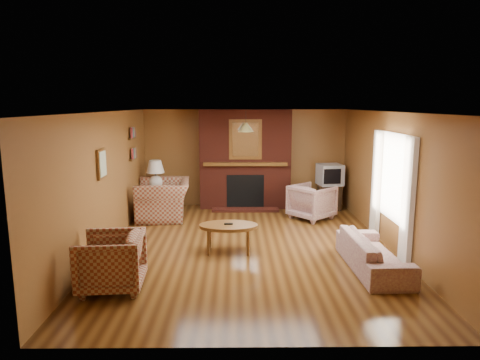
{
  "coord_description": "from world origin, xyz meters",
  "views": [
    {
      "loc": [
        -0.23,
        -7.38,
        2.54
      ],
      "look_at": [
        -0.15,
        0.6,
        1.11
      ],
      "focal_mm": 32.0,
      "sensor_mm": 36.0,
      "label": 1
    }
  ],
  "objects_px": {
    "plaid_loveseat": "(164,199)",
    "floral_armchair": "(312,202)",
    "side_table": "(156,201)",
    "plaid_armchair": "(111,262)",
    "crt_tv": "(330,175)",
    "tv_stand": "(329,197)",
    "coffee_table": "(229,228)",
    "fireplace": "(245,160)",
    "table_lamp": "(155,173)",
    "floral_sofa": "(373,253)"
  },
  "relations": [
    {
      "from": "plaid_loveseat",
      "to": "plaid_armchair",
      "type": "xyz_separation_m",
      "value": [
        -0.1,
        -3.75,
        -0.03
      ]
    },
    {
      "from": "side_table",
      "to": "crt_tv",
      "type": "xyz_separation_m",
      "value": [
        4.15,
        0.34,
        0.57
      ]
    },
    {
      "from": "plaid_armchair",
      "to": "floral_sofa",
      "type": "bearing_deg",
      "value": 95.68
    },
    {
      "from": "plaid_armchair",
      "to": "coffee_table",
      "type": "distance_m",
      "value": 2.19
    },
    {
      "from": "fireplace",
      "to": "tv_stand",
      "type": "relative_size",
      "value": 4.03
    },
    {
      "from": "plaid_loveseat",
      "to": "coffee_table",
      "type": "height_order",
      "value": "plaid_loveseat"
    },
    {
      "from": "plaid_armchair",
      "to": "coffee_table",
      "type": "xyz_separation_m",
      "value": [
        1.59,
        1.5,
        0.04
      ]
    },
    {
      "from": "side_table",
      "to": "floral_armchair",
      "type": "bearing_deg",
      "value": -8.99
    },
    {
      "from": "coffee_table",
      "to": "tv_stand",
      "type": "bearing_deg",
      "value": 51.97
    },
    {
      "from": "floral_armchair",
      "to": "plaid_armchair",
      "type": "bearing_deg",
      "value": 96.6
    },
    {
      "from": "fireplace",
      "to": "plaid_loveseat",
      "type": "bearing_deg",
      "value": -151.41
    },
    {
      "from": "fireplace",
      "to": "crt_tv",
      "type": "distance_m",
      "value": 2.09
    },
    {
      "from": "coffee_table",
      "to": "fireplace",
      "type": "bearing_deg",
      "value": 83.77
    },
    {
      "from": "side_table",
      "to": "plaid_loveseat",
      "type": "bearing_deg",
      "value": -62.17
    },
    {
      "from": "plaid_armchair",
      "to": "crt_tv",
      "type": "xyz_separation_m",
      "value": [
        4.0,
        4.57,
        0.45
      ]
    },
    {
      "from": "side_table",
      "to": "coffee_table",
      "type": "bearing_deg",
      "value": -57.4
    },
    {
      "from": "fireplace",
      "to": "table_lamp",
      "type": "xyz_separation_m",
      "value": [
        -2.1,
        -0.53,
        -0.24
      ]
    },
    {
      "from": "plaid_armchair",
      "to": "coffee_table",
      "type": "relative_size",
      "value": 0.86
    },
    {
      "from": "table_lamp",
      "to": "crt_tv",
      "type": "distance_m",
      "value": 4.17
    },
    {
      "from": "fireplace",
      "to": "table_lamp",
      "type": "relative_size",
      "value": 3.5
    },
    {
      "from": "floral_armchair",
      "to": "crt_tv",
      "type": "height_order",
      "value": "crt_tv"
    },
    {
      "from": "crt_tv",
      "to": "plaid_armchair",
      "type": "bearing_deg",
      "value": -131.18
    },
    {
      "from": "crt_tv",
      "to": "coffee_table",
      "type": "bearing_deg",
      "value": -128.08
    },
    {
      "from": "side_table",
      "to": "tv_stand",
      "type": "relative_size",
      "value": 0.94
    },
    {
      "from": "fireplace",
      "to": "tv_stand",
      "type": "distance_m",
      "value": 2.24
    },
    {
      "from": "plaid_loveseat",
      "to": "table_lamp",
      "type": "distance_m",
      "value": 0.74
    },
    {
      "from": "plaid_loveseat",
      "to": "tv_stand",
      "type": "distance_m",
      "value": 3.99
    },
    {
      "from": "plaid_loveseat",
      "to": "coffee_table",
      "type": "relative_size",
      "value": 1.3
    },
    {
      "from": "fireplace",
      "to": "coffee_table",
      "type": "height_order",
      "value": "fireplace"
    },
    {
      "from": "table_lamp",
      "to": "crt_tv",
      "type": "bearing_deg",
      "value": 4.74
    },
    {
      "from": "coffee_table",
      "to": "crt_tv",
      "type": "xyz_separation_m",
      "value": [
        2.41,
        3.07,
        0.41
      ]
    },
    {
      "from": "coffee_table",
      "to": "crt_tv",
      "type": "height_order",
      "value": "crt_tv"
    },
    {
      "from": "plaid_armchair",
      "to": "floral_armchair",
      "type": "distance_m",
      "value": 5.01
    },
    {
      "from": "coffee_table",
      "to": "floral_armchair",
      "type": "bearing_deg",
      "value": 49.85
    },
    {
      "from": "table_lamp",
      "to": "plaid_loveseat",
      "type": "bearing_deg",
      "value": -62.17
    },
    {
      "from": "plaid_loveseat",
      "to": "crt_tv",
      "type": "relative_size",
      "value": 2.11
    },
    {
      "from": "floral_armchair",
      "to": "coffee_table",
      "type": "distance_m",
      "value": 2.83
    },
    {
      "from": "table_lamp",
      "to": "tv_stand",
      "type": "xyz_separation_m",
      "value": [
        4.15,
        0.35,
        -0.64
      ]
    },
    {
      "from": "plaid_loveseat",
      "to": "tv_stand",
      "type": "relative_size",
      "value": 2.21
    },
    {
      "from": "floral_armchair",
      "to": "fireplace",
      "type": "bearing_deg",
      "value": 12.8
    },
    {
      "from": "plaid_armchair",
      "to": "floral_armchair",
      "type": "xyz_separation_m",
      "value": [
        3.42,
        3.66,
        -0.01
      ]
    },
    {
      "from": "coffee_table",
      "to": "side_table",
      "type": "relative_size",
      "value": 1.8
    },
    {
      "from": "table_lamp",
      "to": "floral_sofa",
      "type": "bearing_deg",
      "value": -41.52
    },
    {
      "from": "plaid_loveseat",
      "to": "floral_armchair",
      "type": "xyz_separation_m",
      "value": [
        3.32,
        -0.09,
        -0.04
      ]
    },
    {
      "from": "plaid_loveseat",
      "to": "table_lamp",
      "type": "bearing_deg",
      "value": -157.67
    },
    {
      "from": "side_table",
      "to": "plaid_armchair",
      "type": "bearing_deg",
      "value": -87.97
    },
    {
      "from": "floral_sofa",
      "to": "side_table",
      "type": "distance_m",
      "value": 5.34
    },
    {
      "from": "floral_sofa",
      "to": "side_table",
      "type": "bearing_deg",
      "value": 46.92
    },
    {
      "from": "floral_armchair",
      "to": "tv_stand",
      "type": "height_order",
      "value": "floral_armchair"
    },
    {
      "from": "plaid_loveseat",
      "to": "floral_armchair",
      "type": "relative_size",
      "value": 1.56
    }
  ]
}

